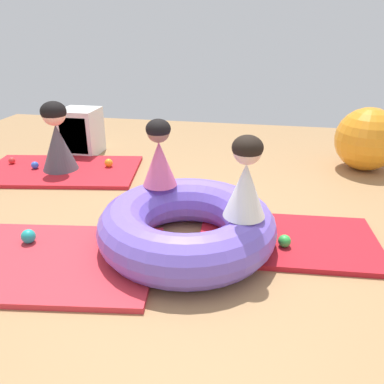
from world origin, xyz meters
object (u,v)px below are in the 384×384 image
play_ball_blue (35,165)px  storage_cube (80,132)px  child_in_white (246,178)px  play_ball_red (12,161)px  adult_seated (57,137)px  play_ball_teal (28,236)px  child_in_pink (159,154)px  inflatable_cushion (187,226)px  play_ball_orange (109,163)px  exercise_ball_large (367,139)px  play_ball_green (285,241)px

play_ball_blue → storage_cube: bearing=72.9°
child_in_white → play_ball_red: child_in_white is taller
adult_seated → play_ball_teal: adult_seated is taller
child_in_white → child_in_pink: size_ratio=1.05×
child_in_white → play_ball_teal: (-1.55, -0.10, -0.53)m
inflatable_cushion → play_ball_blue: bearing=147.4°
play_ball_orange → exercise_ball_large: exercise_ball_large is taller
play_ball_orange → play_ball_teal: size_ratio=0.88×
child_in_pink → play_ball_orange: child_in_pink is taller
inflatable_cushion → child_in_pink: 0.60m
child_in_pink → play_ball_orange: 1.56m
exercise_ball_large → play_ball_green: bearing=-115.0°
inflatable_cushion → play_ball_green: bearing=6.7°
child_in_pink → play_ball_blue: 2.01m
child_in_white → adult_seated: size_ratio=0.73×
child_in_white → exercise_ball_large: 2.49m
play_ball_orange → child_in_pink: bearing=-51.7°
play_ball_green → exercise_ball_large: size_ratio=0.13×
child_in_pink → play_ball_red: child_in_pink is taller
inflatable_cushion → child_in_white: 0.61m
play_ball_red → play_ball_orange: size_ratio=0.81×
inflatable_cushion → adult_seated: (-1.68, 1.30, 0.22)m
play_ball_red → storage_cube: storage_cube is taller
adult_seated → play_ball_red: 0.72m
inflatable_cushion → play_ball_red: inflatable_cushion is taller
child_in_pink → play_ball_green: (0.98, -0.23, -0.53)m
play_ball_blue → child_in_white: bearing=-29.9°
child_in_white → storage_cube: child_in_white is taller
adult_seated → storage_cube: bearing=23.5°
play_ball_green → play_ball_red: size_ratio=1.23×
adult_seated → play_ball_blue: adult_seated is taller
play_ball_teal → play_ball_green: bearing=9.0°
play_ball_blue → storage_cube: storage_cube is taller
play_ball_green → play_ball_red: (-3.02, 1.28, -0.01)m
adult_seated → exercise_ball_large: bearing=-59.3°
play_ball_orange → adult_seated: bearing=-161.1°
inflatable_cushion → play_ball_red: 2.69m
play_ball_orange → child_in_white: bearing=-44.6°
play_ball_red → play_ball_orange: (1.13, 0.11, 0.01)m
play_ball_blue → play_ball_teal: (0.82, -1.47, 0.01)m
inflatable_cushion → play_ball_blue: size_ratio=15.86×
play_ball_red → child_in_pink: bearing=-27.2°
inflatable_cushion → child_in_white: bearing=-14.6°
inflatable_cushion → adult_seated: bearing=142.2°
child_in_white → child_in_pink: bearing=-141.6°
adult_seated → play_ball_red: adult_seated is taller
inflatable_cushion → play_ball_orange: bearing=129.0°
child_in_white → play_ball_teal: size_ratio=5.21×
play_ball_orange → exercise_ball_large: bearing=11.6°
play_ball_red → play_ball_orange: play_ball_orange is taller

